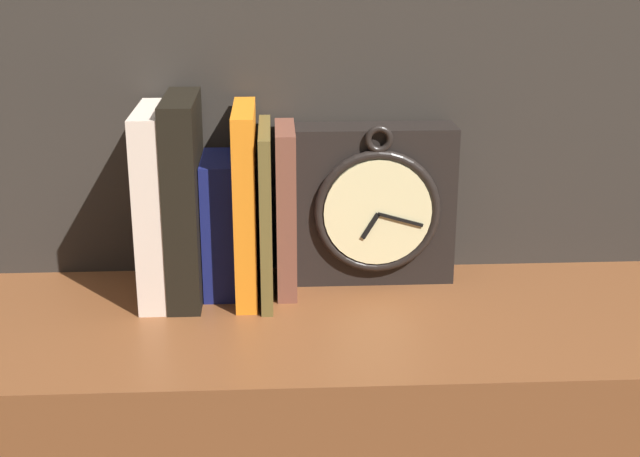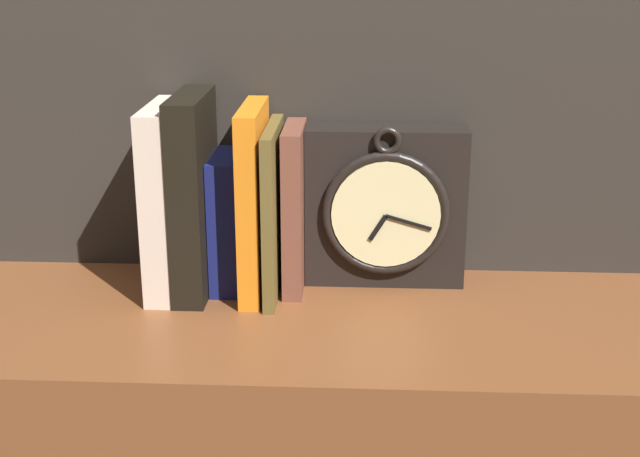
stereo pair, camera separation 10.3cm
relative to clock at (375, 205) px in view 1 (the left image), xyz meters
name	(u,v)px [view 1 (the left image)]	position (x,y,z in m)	size (l,w,h in m)	color
clock	(375,205)	(0.00, 0.00, 0.00)	(0.21, 0.07, 0.22)	black
book_slot0_cream	(155,204)	(-0.28, -0.04, 0.02)	(0.03, 0.15, 0.24)	beige
book_slot1_black	(184,199)	(-0.24, -0.04, 0.02)	(0.04, 0.15, 0.25)	black
book_slot2_navy	(220,224)	(-0.20, -0.02, -0.02)	(0.04, 0.11, 0.17)	navy
book_slot3_orange	(246,203)	(-0.17, -0.04, 0.02)	(0.03, 0.15, 0.24)	orange
book_slot4_brown	(266,212)	(-0.14, -0.04, 0.00)	(0.01, 0.15, 0.22)	brown
book_slot5_brown	(286,209)	(-0.12, -0.02, 0.00)	(0.02, 0.11, 0.21)	brown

